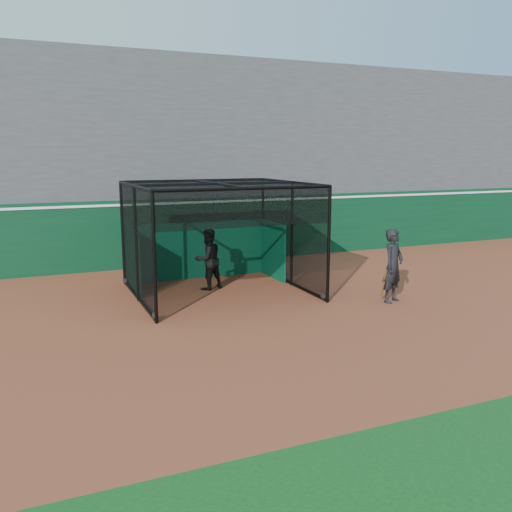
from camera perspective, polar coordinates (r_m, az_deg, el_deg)
name	(u,v)px	position (r m, az deg, el deg)	size (l,w,h in m)	color
ground	(280,327)	(13.25, 2.56, -7.51)	(120.00, 120.00, 0.00)	brown
outfield_wall	(184,230)	(20.77, -7.62, 2.71)	(50.00, 0.50, 2.50)	#0A381E
grandstand	(158,146)	(24.23, -10.25, 11.32)	(50.00, 7.85, 8.95)	#4C4C4F
batting_cage	(218,239)	(16.20, -3.97, 1.77)	(4.98, 4.63, 3.27)	black
batter	(208,259)	(16.75, -5.08, -0.34)	(0.92, 0.71, 1.88)	black
on_deck_player	(393,266)	(15.71, 14.23, -1.00)	(0.90, 0.78, 2.09)	black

